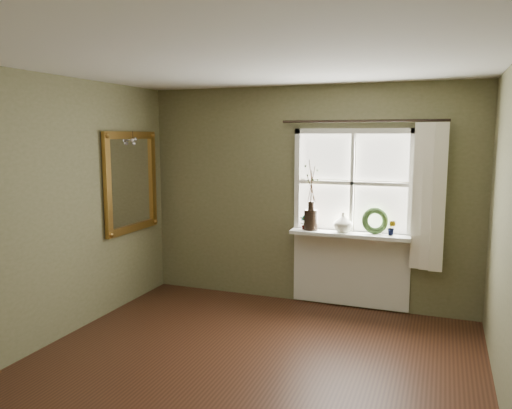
{
  "coord_description": "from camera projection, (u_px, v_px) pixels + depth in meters",
  "views": [
    {
      "loc": [
        1.52,
        -3.49,
        2.03
      ],
      "look_at": [
        -0.38,
        1.55,
        1.27
      ],
      "focal_mm": 35.0,
      "sensor_mm": 36.0,
      "label": 1
    }
  ],
  "objects": [
    {
      "name": "cream_vase",
      "position": [
        343.0,
        222.0,
        5.71
      ],
      "size": [
        0.27,
        0.27,
        0.23
      ],
      "primitive_type": "imported",
      "rotation": [
        0.0,
        0.0,
        0.27
      ],
      "color": "beige",
      "rests_on": "window_sill"
    },
    {
      "name": "potted_plant_left",
      "position": [
        303.0,
        222.0,
        5.87
      ],
      "size": [
        0.1,
        0.09,
        0.17
      ],
      "primitive_type": "imported",
      "rotation": [
        0.0,
        0.0,
        0.42
      ],
      "color": "#2D471F",
      "rests_on": "window_sill"
    },
    {
      "name": "wall_back",
      "position": [
        307.0,
        196.0,
        6.0
      ],
      "size": [
        4.0,
        0.1,
        2.6
      ],
      "primitive_type": "cube",
      "color": "#6C6A47",
      "rests_on": "ground"
    },
    {
      "name": "window_sill",
      "position": [
        349.0,
        234.0,
        5.7
      ],
      "size": [
        1.36,
        0.26,
        0.04
      ],
      "primitive_type": "cube",
      "color": "white",
      "rests_on": "wall_back"
    },
    {
      "name": "floor",
      "position": [
        232.0,
        386.0,
        4.05
      ],
      "size": [
        4.5,
        4.5,
        0.0
      ],
      "primitive_type": "plane",
      "color": "#3B1F12",
      "rests_on": "ground"
    },
    {
      "name": "ceiling",
      "position": [
        230.0,
        57.0,
        3.69
      ],
      "size": [
        4.5,
        4.5,
        0.0
      ],
      "primitive_type": "plane",
      "color": "silver",
      "rests_on": "ground"
    },
    {
      "name": "curtain_rod",
      "position": [
        362.0,
        121.0,
        5.53
      ],
      "size": [
        1.84,
        0.03,
        0.03
      ],
      "primitive_type": "cylinder",
      "rotation": [
        0.0,
        1.57,
        0.0
      ],
      "color": "black",
      "rests_on": "wall_back"
    },
    {
      "name": "dark_jug",
      "position": [
        311.0,
        220.0,
        5.84
      ],
      "size": [
        0.2,
        0.2,
        0.24
      ],
      "primitive_type": "cylinder",
      "rotation": [
        0.0,
        0.0,
        -0.31
      ],
      "color": "black",
      "rests_on": "window_sill"
    },
    {
      "name": "wall_left",
      "position": [
        27.0,
        215.0,
        4.59
      ],
      "size": [
        0.1,
        4.5,
        2.6
      ],
      "primitive_type": "cube",
      "color": "#6C6A47",
      "rests_on": "ground"
    },
    {
      "name": "curtain",
      "position": [
        429.0,
        197.0,
        5.35
      ],
      "size": [
        0.36,
        0.12,
        1.59
      ],
      "primitive_type": "cube",
      "color": "white",
      "rests_on": "wall_back"
    },
    {
      "name": "gilt_mirror",
      "position": [
        131.0,
        182.0,
        5.95
      ],
      "size": [
        0.1,
        1.0,
        1.2
      ],
      "color": "white",
      "rests_on": "wall_left"
    },
    {
      "name": "wreath",
      "position": [
        375.0,
        224.0,
        5.62
      ],
      "size": [
        0.33,
        0.23,
        0.31
      ],
      "primitive_type": "torus",
      "rotation": [
        1.36,
        0.0,
        0.37
      ],
      "color": "#2D471F",
      "rests_on": "window_sill"
    },
    {
      "name": "window_apron",
      "position": [
        350.0,
        269.0,
        5.86
      ],
      "size": [
        1.36,
        0.04,
        0.88
      ],
      "primitive_type": "cube",
      "color": "white",
      "rests_on": "ground"
    },
    {
      "name": "window_frame",
      "position": [
        352.0,
        183.0,
        5.72
      ],
      "size": [
        1.36,
        0.06,
        1.24
      ],
      "color": "white",
      "rests_on": "wall_back"
    },
    {
      "name": "potted_plant_right",
      "position": [
        392.0,
        228.0,
        5.52
      ],
      "size": [
        0.12,
        0.11,
        0.17
      ],
      "primitive_type": "imported",
      "rotation": [
        0.0,
        0.0,
        -0.39
      ],
      "color": "#2D471F",
      "rests_on": "window_sill"
    }
  ]
}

